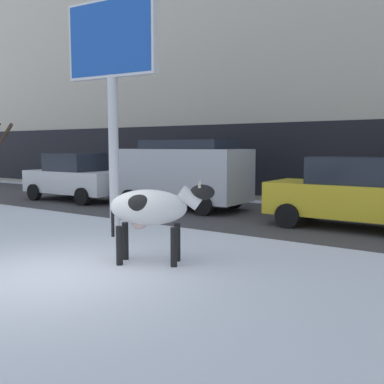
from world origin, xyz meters
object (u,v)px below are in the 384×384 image
(pedestrian_near_billboard, at_px, (341,184))
(car_white_sedan, at_px, (75,177))
(car_silver_van, at_px, (182,172))
(cow_holstein, at_px, (151,209))
(car_yellow_sedan, at_px, (351,193))
(billboard, at_px, (112,53))

(pedestrian_near_billboard, bearing_deg, car_white_sedan, -161.85)
(car_white_sedan, xyz_separation_m, car_silver_van, (4.76, 0.56, 0.33))
(cow_holstein, relative_size, car_yellow_sedan, 0.44)
(cow_holstein, distance_m, billboard, 4.59)
(billboard, distance_m, car_silver_van, 5.41)
(cow_holstein, bearing_deg, car_white_sedan, 147.02)
(billboard, xyz_separation_m, car_white_sedan, (-5.84, 3.76, -3.41))
(car_silver_van, height_order, car_yellow_sedan, car_silver_van)
(car_silver_van, bearing_deg, cow_holstein, -58.40)
(car_white_sedan, height_order, pedestrian_near_billboard, car_white_sedan)
(billboard, bearing_deg, cow_holstein, -33.36)
(billboard, height_order, car_yellow_sedan, billboard)
(pedestrian_near_billboard, bearing_deg, car_silver_van, -151.43)
(billboard, relative_size, car_silver_van, 1.20)
(car_yellow_sedan, bearing_deg, car_silver_van, 175.23)
(cow_holstein, distance_m, car_silver_van, 7.13)
(cow_holstein, relative_size, pedestrian_near_billboard, 1.08)
(pedestrian_near_billboard, bearing_deg, car_yellow_sedan, -69.38)
(cow_holstein, xyz_separation_m, billboard, (-2.65, 1.75, 3.31))
(car_silver_van, xyz_separation_m, pedestrian_near_billboard, (4.61, 2.51, -0.36))
(billboard, bearing_deg, car_silver_van, 104.05)
(cow_holstein, bearing_deg, car_silver_van, 121.60)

